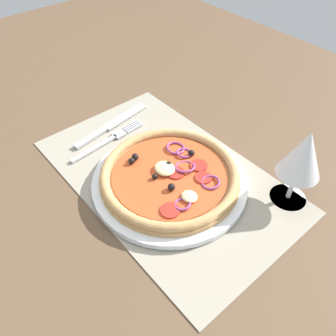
{
  "coord_description": "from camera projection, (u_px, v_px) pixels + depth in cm",
  "views": [
    {
      "loc": [
        34.88,
        -29.08,
        47.03
      ],
      "look_at": [
        0.7,
        0.0,
        2.55
      ],
      "focal_mm": 36.85,
      "sensor_mm": 36.0,
      "label": 1
    }
  ],
  "objects": [
    {
      "name": "plate",
      "position": [
        170.0,
        181.0,
        0.63
      ],
      "size": [
        28.29,
        28.29,
        1.15
      ],
      "primitive_type": "cylinder",
      "color": "white",
      "rests_on": "placemat"
    },
    {
      "name": "wine_glass",
      "position": [
        303.0,
        157.0,
        0.54
      ],
      "size": [
        7.2,
        7.2,
        14.9
      ],
      "color": "silver",
      "rests_on": "ground_plane"
    },
    {
      "name": "pizza",
      "position": [
        170.0,
        175.0,
        0.62
      ],
      "size": [
        25.3,
        25.3,
        2.62
      ],
      "color": "tan",
      "rests_on": "plate"
    },
    {
      "name": "ground_plane",
      "position": [
        166.0,
        180.0,
        0.66
      ],
      "size": [
        190.0,
        140.0,
        2.4
      ],
      "primitive_type": "cube",
      "color": "brown"
    },
    {
      "name": "fork",
      "position": [
        112.0,
        138.0,
        0.72
      ],
      "size": [
        3.03,
        18.06,
        0.44
      ],
      "rotation": [
        0.0,
        0.0,
        1.66
      ],
      "color": "#B2B5BA",
      "rests_on": "placemat"
    },
    {
      "name": "placemat",
      "position": [
        166.0,
        175.0,
        0.65
      ],
      "size": [
        49.57,
        30.1,
        0.4
      ],
      "primitive_type": "cube",
      "color": "gray",
      "rests_on": "ground_plane"
    },
    {
      "name": "knife",
      "position": [
        112.0,
        124.0,
        0.76
      ],
      "size": [
        4.71,
        20.02,
        0.62
      ],
      "rotation": [
        0.0,
        0.0,
        1.73
      ],
      "color": "#B2B5BA",
      "rests_on": "placemat"
    }
  ]
}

